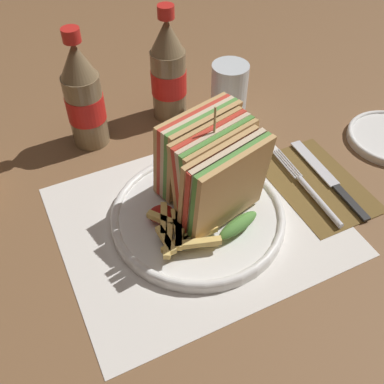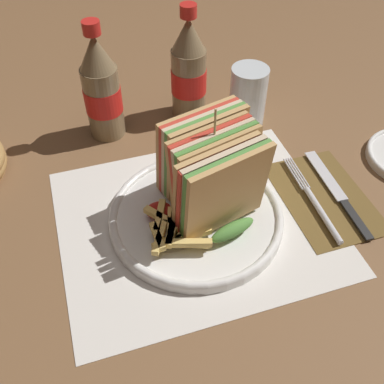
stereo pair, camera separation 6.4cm
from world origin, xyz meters
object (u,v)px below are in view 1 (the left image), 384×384
Objects in this scene: glass_near at (229,93)px; coke_bottle_far at (168,72)px; coke_bottle_near at (84,98)px; knife at (329,179)px; club_sandwich at (212,169)px; fork at (312,193)px; plate_main at (198,215)px.

coke_bottle_far is at bearing 148.30° from glass_near.
knife is at bearing -40.61° from coke_bottle_near.
club_sandwich is at bearing 173.64° from knife.
coke_bottle_near is at bearing -175.74° from coke_bottle_far.
club_sandwich is at bearing 165.69° from fork.
plate_main is 0.26m from glass_near.
club_sandwich is 0.85× the size of coke_bottle_near.
fork is at bearing -158.84° from knife.
knife is 1.80× the size of glass_near.
plate_main is 1.30× the size of knife.
club_sandwich is at bearing -64.43° from coke_bottle_near.
club_sandwich reaches higher than plate_main.
coke_bottle_near reaches higher than fork.
coke_bottle_far is 0.11m from glass_near.
plate_main is 0.08m from club_sandwich.
glass_near is at bearing 54.78° from club_sandwich.
glass_near is at bearing 108.28° from knife.
club_sandwich is (0.03, 0.01, 0.07)m from plate_main.
glass_near reaches higher than knife.
club_sandwich is 0.26m from coke_bottle_near.
fork is 0.94× the size of knife.
coke_bottle_near is at bearing 169.66° from glass_near.
coke_bottle_far is (0.07, 0.26, 0.08)m from plate_main.
fork reaches higher than knife.
club_sandwich is 0.23m from glass_near.
glass_near is (0.24, -0.04, -0.03)m from coke_bottle_near.
glass_near reaches higher than plate_main.
fork is at bearing -85.67° from glass_near.
coke_bottle_near is 1.00× the size of coke_bottle_far.
coke_bottle_near is 0.25m from glass_near.
club_sandwich reaches higher than glass_near.
coke_bottle_near is (-0.26, 0.28, 0.08)m from fork.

